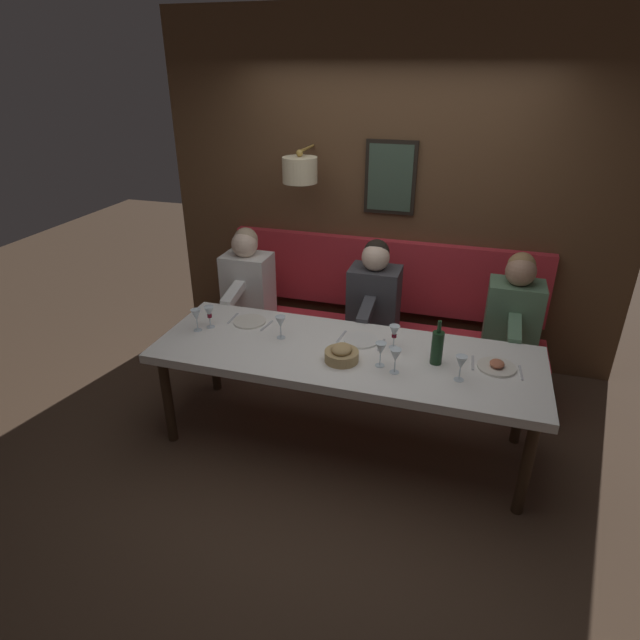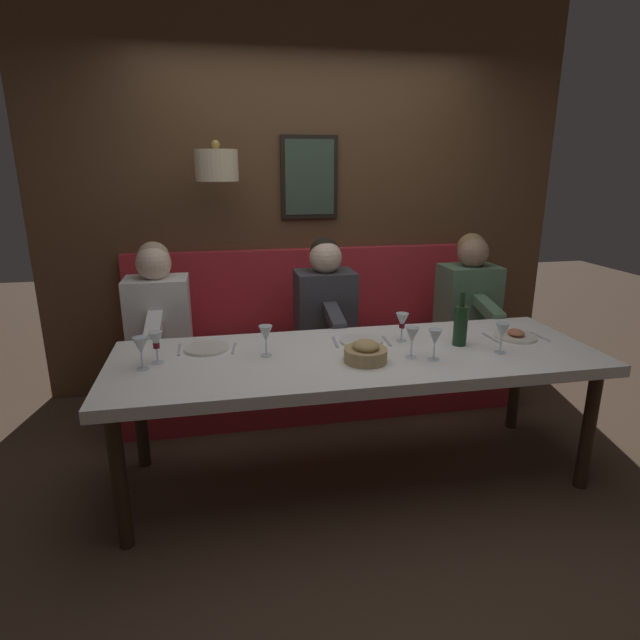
# 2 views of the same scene
# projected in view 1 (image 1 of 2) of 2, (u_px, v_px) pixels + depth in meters

# --- Properties ---
(ground_plane) EXTENTS (12.00, 12.00, 0.00)m
(ground_plane) POSITION_uv_depth(u_px,v_px,m) (343.00, 440.00, 3.85)
(ground_plane) COLOR #4C3828
(dining_table) EXTENTS (0.90, 2.58, 0.74)m
(dining_table) POSITION_uv_depth(u_px,v_px,m) (345.00, 359.00, 3.56)
(dining_table) COLOR white
(dining_table) RESTS_ON ground_plane
(banquette_bench) EXTENTS (0.52, 2.78, 0.45)m
(banquette_bench) POSITION_uv_depth(u_px,v_px,m) (370.00, 355.00, 4.52)
(banquette_bench) COLOR red
(banquette_bench) RESTS_ON ground_plane
(back_wall_panel) EXTENTS (0.59, 3.98, 2.90)m
(back_wall_panel) POSITION_uv_depth(u_px,v_px,m) (389.00, 206.00, 4.51)
(back_wall_panel) COLOR brown
(back_wall_panel) RESTS_ON ground_plane
(diner_nearest) EXTENTS (0.60, 0.40, 0.79)m
(diner_nearest) POSITION_uv_depth(u_px,v_px,m) (514.00, 308.00, 3.97)
(diner_nearest) COLOR #567A5B
(diner_nearest) RESTS_ON banquette_bench
(diner_near) EXTENTS (0.60, 0.40, 0.79)m
(diner_near) POSITION_uv_depth(u_px,v_px,m) (374.00, 291.00, 4.25)
(diner_near) COLOR #3D3D42
(diner_near) RESTS_ON banquette_bench
(diner_middle) EXTENTS (0.60, 0.40, 0.79)m
(diner_middle) POSITION_uv_depth(u_px,v_px,m) (247.00, 277.00, 4.54)
(diner_middle) COLOR white
(diner_middle) RESTS_ON banquette_bench
(place_setting_0) EXTENTS (0.24, 0.32, 0.01)m
(place_setting_0) POSITION_uv_depth(u_px,v_px,m) (361.00, 340.00, 3.65)
(place_setting_0) COLOR white
(place_setting_0) RESTS_ON dining_table
(place_setting_1) EXTENTS (0.24, 0.32, 0.01)m
(place_setting_1) POSITION_uv_depth(u_px,v_px,m) (250.00, 322.00, 3.91)
(place_setting_1) COLOR silver
(place_setting_1) RESTS_ON dining_table
(place_setting_2) EXTENTS (0.24, 0.31, 0.05)m
(place_setting_2) POSITION_uv_depth(u_px,v_px,m) (497.00, 366.00, 3.33)
(place_setting_2) COLOR silver
(place_setting_2) RESTS_ON dining_table
(wine_glass_0) EXTENTS (0.07, 0.07, 0.16)m
(wine_glass_0) POSITION_uv_depth(u_px,v_px,m) (280.00, 323.00, 3.65)
(wine_glass_0) COLOR silver
(wine_glass_0) RESTS_ON dining_table
(wine_glass_1) EXTENTS (0.07, 0.07, 0.16)m
(wine_glass_1) POSITION_uv_depth(u_px,v_px,m) (394.00, 332.00, 3.52)
(wine_glass_1) COLOR silver
(wine_glass_1) RESTS_ON dining_table
(wine_glass_2) EXTENTS (0.07, 0.07, 0.16)m
(wine_glass_2) POSITION_uv_depth(u_px,v_px,m) (381.00, 350.00, 3.31)
(wine_glass_2) COLOR silver
(wine_glass_2) RESTS_ON dining_table
(wine_glass_3) EXTENTS (0.07, 0.07, 0.16)m
(wine_glass_3) POSITION_uv_depth(u_px,v_px,m) (209.00, 313.00, 3.80)
(wine_glass_3) COLOR silver
(wine_glass_3) RESTS_ON dining_table
(wine_glass_4) EXTENTS (0.07, 0.07, 0.16)m
(wine_glass_4) POSITION_uv_depth(u_px,v_px,m) (196.00, 316.00, 3.75)
(wine_glass_4) COLOR silver
(wine_glass_4) RESTS_ON dining_table
(wine_glass_5) EXTENTS (0.07, 0.07, 0.16)m
(wine_glass_5) POSITION_uv_depth(u_px,v_px,m) (461.00, 363.00, 3.16)
(wine_glass_5) COLOR silver
(wine_glass_5) RESTS_ON dining_table
(wine_glass_6) EXTENTS (0.07, 0.07, 0.16)m
(wine_glass_6) POSITION_uv_depth(u_px,v_px,m) (395.00, 356.00, 3.24)
(wine_glass_6) COLOR silver
(wine_glass_6) RESTS_ON dining_table
(wine_bottle) EXTENTS (0.08, 0.08, 0.30)m
(wine_bottle) POSITION_uv_depth(u_px,v_px,m) (437.00, 347.00, 3.34)
(wine_bottle) COLOR #19381E
(wine_bottle) RESTS_ON dining_table
(bread_bowl) EXTENTS (0.22, 0.22, 0.12)m
(bread_bowl) POSITION_uv_depth(u_px,v_px,m) (342.00, 354.00, 3.40)
(bread_bowl) COLOR tan
(bread_bowl) RESTS_ON dining_table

